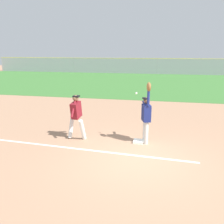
{
  "coord_description": "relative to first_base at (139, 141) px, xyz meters",
  "views": [
    {
      "loc": [
        0.6,
        -6.92,
        3.33
      ],
      "look_at": [
        -1.15,
        1.6,
        1.05
      ],
      "focal_mm": 37.95,
      "sensor_mm": 36.0,
      "label": 1
    }
  ],
  "objects": [
    {
      "name": "parked_car_black",
      "position": [
        8.28,
        30.01,
        0.63
      ],
      "size": [
        4.48,
        2.27,
        1.25
      ],
      "rotation": [
        0.0,
        0.0,
        0.04
      ],
      "color": "black",
      "rests_on": "ground_plane"
    },
    {
      "name": "baseball",
      "position": [
        -0.14,
        0.14,
        1.79
      ],
      "size": [
        0.07,
        0.07,
        0.07
      ],
      "primitive_type": "sphere",
      "color": "white"
    },
    {
      "name": "fielder",
      "position": [
        0.25,
        -0.01,
        1.08
      ],
      "size": [
        0.39,
        0.88,
        2.28
      ],
      "rotation": [
        0.0,
        0.0,
        3.44
      ],
      "color": "silver",
      "rests_on": "ground_plane"
    },
    {
      "name": "first_base",
      "position": [
        0.0,
        0.0,
        0.0
      ],
      "size": [
        0.4,
        0.4,
        0.08
      ],
      "primitive_type": "cube",
      "rotation": [
        0.0,
        0.0,
        -0.04
      ],
      "color": "white",
      "rests_on": "ground_plane"
    },
    {
      "name": "outfield_fence",
      "position": [
        0.08,
        26.61,
        1.07
      ],
      "size": [
        49.92,
        0.08,
        2.21
      ],
      "color": "#93999E",
      "rests_on": "ground_plane"
    },
    {
      "name": "runner",
      "position": [
        -2.37,
        -0.11,
        0.96
      ],
      "size": [
        0.74,
        0.85,
        1.72
      ],
      "rotation": [
        0.0,
        0.0,
        -0.11
      ],
      "color": "white",
      "rests_on": "ground_plane"
    },
    {
      "name": "outfield_grass",
      "position": [
        0.08,
        17.1,
        -0.04
      ],
      "size": [
        49.84,
        19.01,
        0.01
      ],
      "primitive_type": "cube",
      "color": "#3D7533",
      "rests_on": "ground_plane"
    },
    {
      "name": "parked_car_red",
      "position": [
        -1.31,
        30.51,
        0.63
      ],
      "size": [
        4.58,
        2.49,
        1.25
      ],
      "rotation": [
        0.0,
        0.0,
        -0.11
      ],
      "color": "#B21E1E",
      "rests_on": "ground_plane"
    },
    {
      "name": "parked_car_green",
      "position": [
        -6.73,
        30.6,
        0.63
      ],
      "size": [
        4.41,
        2.14,
        1.25
      ],
      "rotation": [
        0.0,
        0.0,
        -0.01
      ],
      "color": "#1E6B33",
      "rests_on": "ground_plane"
    },
    {
      "name": "chalk_foul_line",
      "position": [
        -4.0,
        -0.9,
        -0.04
      ],
      "size": [
        11.98,
        0.89,
        0.01
      ],
      "primitive_type": "cube",
      "rotation": [
        0.0,
        0.0,
        -0.07
      ],
      "color": "white",
      "rests_on": "ground_plane"
    },
    {
      "name": "ground_plane",
      "position": [
        0.08,
        -1.35,
        -0.04
      ],
      "size": [
        83.26,
        83.26,
        0.0
      ],
      "primitive_type": "plane",
      "color": "tan"
    },
    {
      "name": "parked_car_white",
      "position": [
        3.38,
        29.93,
        0.63
      ],
      "size": [
        4.59,
        2.5,
        1.25
      ],
      "rotation": [
        0.0,
        0.0,
        -0.11
      ],
      "color": "white",
      "rests_on": "ground_plane"
    }
  ]
}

